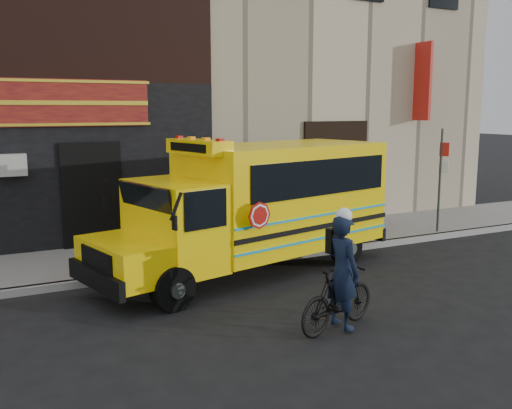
{
  "coord_description": "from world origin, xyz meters",
  "views": [
    {
      "loc": [
        -5.77,
        -8.76,
        3.52
      ],
      "look_at": [
        -0.47,
        1.85,
        1.52
      ],
      "focal_mm": 40.0,
      "sensor_mm": 36.0,
      "label": 1
    }
  ],
  "objects_px": {
    "sign_pole": "(441,178)",
    "bicycle": "(338,298)",
    "school_bus": "(260,203)",
    "cyclist": "(342,275)"
  },
  "relations": [
    {
      "from": "bicycle",
      "to": "cyclist",
      "type": "relative_size",
      "value": 0.95
    },
    {
      "from": "sign_pole",
      "to": "bicycle",
      "type": "distance_m",
      "value": 7.78
    },
    {
      "from": "sign_pole",
      "to": "bicycle",
      "type": "height_order",
      "value": "sign_pole"
    },
    {
      "from": "school_bus",
      "to": "bicycle",
      "type": "height_order",
      "value": "school_bus"
    },
    {
      "from": "school_bus",
      "to": "cyclist",
      "type": "relative_size",
      "value": 3.93
    },
    {
      "from": "cyclist",
      "to": "sign_pole",
      "type": "bearing_deg",
      "value": -62.57
    },
    {
      "from": "school_bus",
      "to": "bicycle",
      "type": "bearing_deg",
      "value": -96.79
    },
    {
      "from": "sign_pole",
      "to": "bicycle",
      "type": "xyz_separation_m",
      "value": [
        -6.35,
        -4.35,
        -1.13
      ]
    },
    {
      "from": "sign_pole",
      "to": "bicycle",
      "type": "bearing_deg",
      "value": -145.59
    },
    {
      "from": "school_bus",
      "to": "sign_pole",
      "type": "distance_m",
      "value": 5.97
    }
  ]
}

